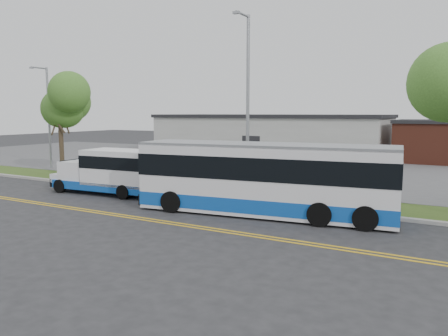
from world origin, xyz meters
The scene contains 18 objects.
ground centered at (0.00, 0.00, 0.00)m, with size 140.00×140.00×0.00m, color #28282B.
lane_line_north centered at (0.00, -3.85, 0.01)m, with size 70.00×0.12×0.01m, color gold.
lane_line_south centered at (0.00, -4.15, 0.01)m, with size 70.00×0.12×0.01m, color gold.
curb centered at (0.00, 1.10, 0.07)m, with size 80.00×0.30×0.15m, color #9E9B93.
verge centered at (0.00, 2.90, 0.05)m, with size 80.00×3.30×0.10m, color #2F4517.
parking_lot centered at (0.00, 17.00, 0.05)m, with size 80.00×25.00×0.10m, color #4C4C4F.
commercial_building centered at (-6.00, 27.00, 2.18)m, with size 25.40×10.40×4.35m.
brick_wing centered at (10.50, 26.00, 1.96)m, with size 6.30×7.30×3.90m.
tree_west centered at (-12.00, 3.20, 5.12)m, with size 4.40×4.40×6.91m.
streetlight_near centered at (3.00, 2.73, 5.23)m, with size 0.35×1.53×9.50m.
streetlight_far centered at (-16.00, 5.42, 4.48)m, with size 0.35×1.53×8.00m.
shuttle_bus centered at (-3.97, -0.26, 1.34)m, with size 6.69×2.59×2.51m.
transit_bus centered at (5.51, -0.64, 1.61)m, with size 11.72×4.03×3.19m.
pedestrian centered at (-8.21, 4.00, 1.11)m, with size 0.73×0.48×2.01m, color black.
parked_car_a centered at (-11.69, 14.62, 0.74)m, with size 1.35×3.88×1.28m, color #A8AAAF.
parked_car_b centered at (-5.60, 14.88, 0.71)m, with size 1.70×4.19×1.22m, color white.
grocery_bag_left centered at (-8.51, 3.75, 0.26)m, with size 0.32×0.32×0.32m, color white.
grocery_bag_right centered at (-7.91, 4.25, 0.26)m, with size 0.32×0.32×0.32m, color white.
Camera 1 is at (13.33, -18.33, 4.54)m, focal length 35.00 mm.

